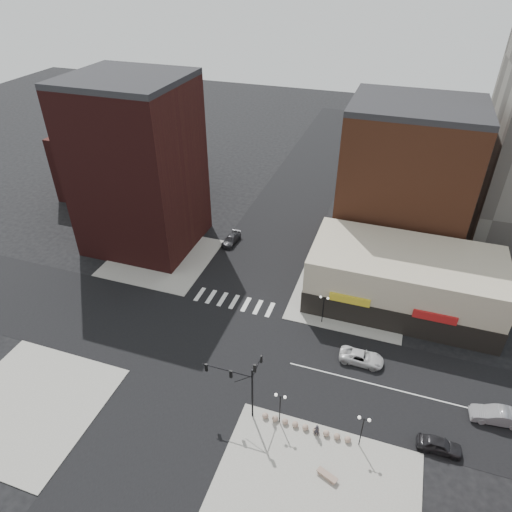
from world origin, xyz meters
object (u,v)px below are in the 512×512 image
(traffic_signal, at_px, (244,379))
(street_lamp_ne, at_px, (324,303))
(street_lamp_se_a, at_px, (280,401))
(stone_bench, at_px, (327,476))
(white_suv, at_px, (361,357))
(silver_sedan, at_px, (497,415))
(dark_sedan_north, at_px, (231,239))
(pedestrian, at_px, (317,430))
(dark_sedan_east, at_px, (439,445))
(street_lamp_se_b, at_px, (363,424))

(traffic_signal, height_order, street_lamp_ne, traffic_signal)
(street_lamp_se_a, bearing_deg, stone_bench, -36.41)
(white_suv, distance_m, silver_sedan, 14.48)
(street_lamp_se_a, bearing_deg, traffic_signal, 177.43)
(white_suv, relative_size, dark_sedan_north, 1.09)
(traffic_signal, xyz_separation_m, street_lamp_se_a, (3.76, -0.17, -1.67))
(white_suv, height_order, pedestrian, pedestrian)
(stone_bench, bearing_deg, pedestrian, 136.75)
(white_suv, bearing_deg, traffic_signal, 136.07)
(traffic_signal, height_order, dark_sedan_east, traffic_signal)
(white_suv, distance_m, pedestrian, 11.56)
(dark_sedan_north, height_order, stone_bench, dark_sedan_north)
(silver_sedan, relative_size, pedestrian, 3.22)
(white_suv, bearing_deg, pedestrian, 166.19)
(street_lamp_se_a, distance_m, pedestrian, 4.56)
(street_lamp_se_b, relative_size, pedestrian, 2.68)
(white_suv, bearing_deg, silver_sedan, -104.26)
(street_lamp_se_a, relative_size, dark_sedan_east, 0.99)
(street_lamp_se_a, distance_m, dark_sedan_north, 34.44)
(white_suv, height_order, stone_bench, white_suv)
(street_lamp_se_a, bearing_deg, pedestrian, -4.69)
(street_lamp_se_b, bearing_deg, street_lamp_ne, 113.63)
(pedestrian, bearing_deg, traffic_signal, -12.80)
(traffic_signal, distance_m, street_lamp_se_a, 4.12)
(dark_sedan_north, relative_size, pedestrian, 2.99)
(street_lamp_se_a, relative_size, silver_sedan, 0.83)
(pedestrian, xyz_separation_m, stone_bench, (1.86, -3.91, -0.53))
(traffic_signal, distance_m, street_lamp_se_b, 11.88)
(white_suv, xyz_separation_m, dark_sedan_east, (8.59, -8.89, 0.01))
(street_lamp_se_a, xyz_separation_m, white_suv, (6.69, 10.89, -2.59))
(traffic_signal, xyz_separation_m, street_lamp_ne, (4.76, 15.83, -1.67))
(street_lamp_ne, xyz_separation_m, dark_sedan_north, (-17.84, 13.93, -2.62))
(street_lamp_se_a, xyz_separation_m, pedestrian, (3.86, -0.32, -2.40))
(street_lamp_se_a, xyz_separation_m, street_lamp_se_b, (8.00, 0.00, 0.00))
(pedestrian, bearing_deg, street_lamp_se_b, 175.24)
(traffic_signal, relative_size, silver_sedan, 1.56)
(dark_sedan_north, distance_m, pedestrian, 36.65)
(street_lamp_se_a, height_order, street_lamp_se_b, same)
(street_lamp_se_b, bearing_deg, dark_sedan_north, 129.69)
(dark_sedan_east, bearing_deg, street_lamp_se_b, 105.35)
(traffic_signal, height_order, silver_sedan, traffic_signal)
(street_lamp_ne, relative_size, silver_sedan, 0.83)
(white_suv, bearing_deg, dark_sedan_east, -135.67)
(white_suv, height_order, silver_sedan, silver_sedan)
(stone_bench, bearing_deg, silver_sedan, 58.72)
(street_lamp_ne, relative_size, stone_bench, 2.03)
(traffic_signal, relative_size, street_lamp_ne, 1.87)
(dark_sedan_north, bearing_deg, white_suv, -35.58)
(white_suv, relative_size, dark_sedan_east, 1.21)
(street_lamp_ne, height_order, dark_sedan_east, street_lamp_ne)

